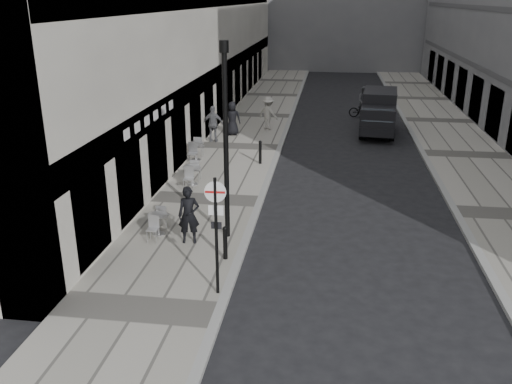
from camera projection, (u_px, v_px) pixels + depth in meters
The scene contains 15 objects.
sidewalk at pixel (240, 147), 27.42m from camera, with size 4.00×60.00×0.12m, color #A09B90.
far_sidewalk at pixel (466, 155), 26.00m from camera, with size 4.00×60.00×0.12m, color #A09B90.
walking_man at pixel (189, 215), 16.40m from camera, with size 0.65×0.43×1.78m, color black.
sign_post at pixel (216, 221), 13.18m from camera, with size 0.53×0.09×3.10m.
lamppost at pixel (226, 133), 16.00m from camera, with size 0.27×0.27×5.98m.
bollard_near at pixel (225, 244), 15.48m from camera, with size 0.13×0.13×0.94m, color black.
bollard_far at pixel (260, 153), 24.36m from camera, with size 0.13×0.13×0.99m, color black.
panel_van at pixel (379, 110), 30.08m from camera, with size 2.29×5.04×2.30m.
cyclist at pixel (364, 106), 34.10m from camera, with size 1.88×0.84×1.96m.
pedestrian_a at pixel (213, 124), 27.86m from camera, with size 1.10×0.46×1.88m, color #5B5C61.
pedestrian_b at pixel (268, 113), 30.56m from camera, with size 1.18×0.68×1.83m, color #BBB6AC.
pedestrian_c at pixel (232, 118), 29.26m from camera, with size 0.89×0.58×1.83m, color black.
cafe_table_near at pixel (158, 222), 17.11m from camera, with size 0.63×1.42×0.81m.
cafe_table_mid at pixel (192, 174), 21.62m from camera, with size 0.70×1.58×0.90m.
cafe_table_far at pixel (196, 150), 24.84m from camera, with size 0.76×1.71×0.98m.
Camera 1 is at (2.43, -8.19, 7.26)m, focal length 38.00 mm.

